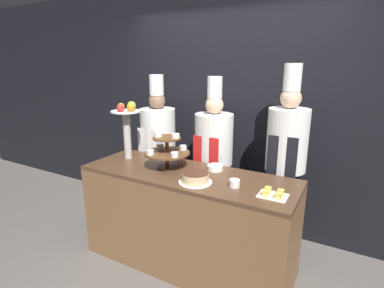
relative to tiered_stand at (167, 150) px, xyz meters
The scene contains 12 objects.
ground_plane 1.20m from the tiered_stand, 58.27° to the right, with size 14.00×14.00×0.00m, color #5B5651.
wall_back 1.04m from the tiered_stand, 76.68° to the left, with size 10.00×0.06×2.80m.
buffet_counter 0.69m from the tiered_stand, ahead, with size 1.99×0.68×0.94m.
tiered_stand is the anchor object (origin of this frame).
fruit_pedestal 0.57m from the tiered_stand, behind, with size 0.30×0.30×0.59m.
cake_round 0.47m from the tiered_stand, 24.83° to the right, with size 0.28×0.28×0.09m.
cup_white 0.75m from the tiered_stand, ahead, with size 0.09×0.09×0.06m.
cake_square_tray 1.06m from the tiered_stand, ahead, with size 0.21×0.17×0.05m.
serving_bowl_far 0.48m from the tiered_stand, 21.35° to the left, with size 0.15×0.15×0.15m.
chef_left 0.80m from the tiered_stand, 131.82° to the left, with size 0.41×0.41×1.78m.
chef_center_left 0.64m from the tiered_stand, 70.33° to the left, with size 0.41×0.41×1.78m.
chef_center_right 1.14m from the tiered_stand, 30.98° to the left, with size 0.38×0.38×1.91m.
Camera 1 is at (1.29, -1.87, 1.91)m, focal length 28.00 mm.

